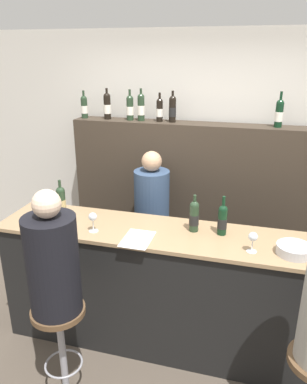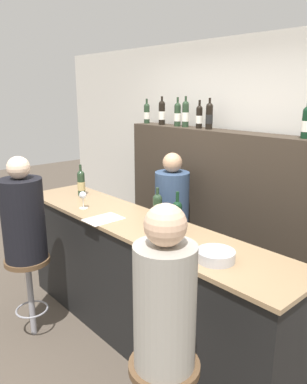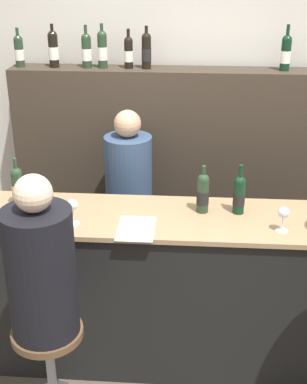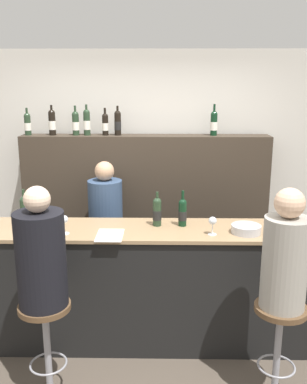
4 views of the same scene
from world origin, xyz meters
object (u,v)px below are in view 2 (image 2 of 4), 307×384
wine_glass_1 (179,234)px  bar_stool_left (29,275)px  wine_bottle_backbar_3 (185,114)px  wine_bottle_backbar_2 (178,114)px  guest_seated_right (165,298)px  wine_glass_0 (83,196)px  wine_bottle_backbar_6 (306,122)px  wine_bottle_backbar_5 (209,116)px  wine_bottle_counter_0 (81,183)px  wine_bottle_counter_1 (157,209)px  guest_seated_left (23,216)px  wine_bottle_backbar_1 (162,113)px  wine_bottle_counter_2 (177,216)px  bartender (172,230)px  metal_bowl (216,256)px  wine_bottle_backbar_4 (199,117)px  wine_bottle_backbar_0 (147,113)px

wine_glass_1 → bar_stool_left: 1.48m
wine_bottle_backbar_3 → bar_stool_left: (-0.03, -1.85, -1.28)m
wine_bottle_backbar_2 → guest_seated_right: 2.66m
wine_glass_0 → guest_seated_right: 1.72m
wine_bottle_backbar_3 → wine_bottle_backbar_6: wine_bottle_backbar_6 is taller
wine_bottle_backbar_5 → guest_seated_right: bearing=-54.7°
wine_bottle_counter_0 → wine_bottle_counter_1: size_ratio=1.06×
wine_bottle_counter_0 → guest_seated_right: (2.02, -0.75, -0.09)m
wine_bottle_backbar_2 → guest_seated_right: wine_bottle_backbar_2 is taller
bar_stool_left → guest_seated_left: bearing=0.0°
wine_bottle_backbar_1 → guest_seated_left: size_ratio=0.37×
wine_bottle_backbar_5 → wine_glass_0: 1.51m
wine_bottle_counter_2 → bartender: 1.13m
wine_bottle_counter_0 → wine_glass_0: (0.39, -0.22, -0.02)m
wine_bottle_counter_0 → wine_bottle_backbar_5: (0.70, 1.10, 0.64)m
wine_bottle_backbar_6 → wine_bottle_backbar_5: bearing=180.0°
wine_bottle_backbar_2 → wine_glass_1: (1.33, -1.31, -0.66)m
wine_bottle_backbar_6 → guest_seated_left: wine_bottle_backbar_6 is taller
wine_bottle_backbar_5 → wine_glass_1: size_ratio=2.07×
metal_bowl → wine_bottle_counter_0: bearing=174.7°
wine_bottle_backbar_4 → wine_bottle_backbar_6: 1.15m
wine_bottle_backbar_3 → metal_bowl: (1.49, -1.27, -0.75)m
wine_bottle_backbar_4 → wine_glass_1: bearing=-52.4°
wine_bottle_counter_1 → wine_bottle_backbar_2: size_ratio=0.95×
wine_bottle_backbar_2 → wine_bottle_backbar_4: (0.32, 0.00, -0.01)m
wine_bottle_counter_1 → wine_bottle_counter_2: 0.22m
bartender → metal_bowl: bearing=-34.3°
guest_seated_right → wine_glass_0: bearing=161.8°
wine_bottle_backbar_0 → guest_seated_right: size_ratio=0.34×
guest_seated_left → bartender: (0.26, 1.44, -0.41)m
guest_seated_left → wine_bottle_backbar_0: bearing=108.0°
wine_bottle_backbar_3 → wine_bottle_backbar_6: size_ratio=0.98×
wine_bottle_backbar_1 → bartender: size_ratio=0.21×
wine_bottle_backbar_3 → wine_glass_0: (0.01, -1.31, -0.67)m
wine_glass_1 → bar_stool_left: bearing=-156.6°
wine_bottle_backbar_0 → wine_bottle_counter_0: bearing=-76.6°
wine_bottle_backbar_3 → guest_seated_left: 2.00m
wine_bottle_counter_2 → wine_bottle_backbar_1: (-1.35, 1.10, 0.66)m
wine_bottle_backbar_1 → wine_bottle_backbar_4: wine_bottle_backbar_1 is taller
wine_bottle_counter_1 → bar_stool_left: size_ratio=0.41×
wine_bottle_counter_2 → wine_glass_0: wine_bottle_counter_2 is taller
wine_bottle_backbar_5 → wine_bottle_backbar_6: size_ratio=0.94×
wine_bottle_backbar_1 → wine_glass_0: bearing=-73.7°
guest_seated_left → wine_bottle_counter_0: bearing=114.2°
bar_stool_left → guest_seated_right: 1.76m
wine_bottle_counter_2 → wine_glass_0: bearing=-167.3°
wine_glass_1 → wine_bottle_backbar_0: bearing=144.5°
metal_bowl → wine_bottle_backbar_4: bearing=135.4°
wine_bottle_counter_1 → wine_bottle_counter_2: wine_bottle_counter_2 is taller
wine_glass_0 → guest_seated_left: bearing=-94.9°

